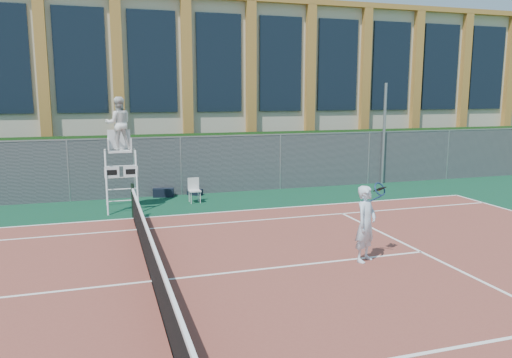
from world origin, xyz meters
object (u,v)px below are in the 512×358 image
object	(u,v)px
tennis_player	(366,224)
steel_pole	(384,134)
umpire_chair	(119,127)
plastic_chair	(194,188)

from	to	relation	value
tennis_player	steel_pole	bearing A→B (deg)	56.53
umpire_chair	tennis_player	world-z (taller)	umpire_chair
steel_pole	umpire_chair	bearing A→B (deg)	-171.40
steel_pole	tennis_player	xyz separation A→B (m)	(-5.86, -8.87, -1.23)
steel_pole	tennis_player	size ratio (longest dim) A/B	2.43
steel_pole	tennis_player	world-z (taller)	steel_pole
steel_pole	umpire_chair	size ratio (longest dim) A/B	1.13
umpire_chair	plastic_chair	xyz separation A→B (m)	(2.49, 0.30, -2.23)
umpire_chair	tennis_player	bearing A→B (deg)	-55.07
steel_pole	tennis_player	bearing A→B (deg)	-123.47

